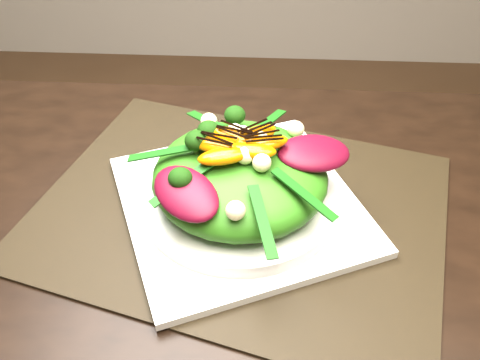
# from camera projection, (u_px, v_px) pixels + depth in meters

# --- Properties ---
(placemat) EXTENTS (0.53, 0.46, 0.00)m
(placemat) POSITION_uv_depth(u_px,v_px,m) (240.00, 208.00, 0.59)
(placemat) COLOR black
(placemat) RESTS_ON dining_table
(plate_base) EXTENTS (0.34, 0.34, 0.01)m
(plate_base) POSITION_uv_depth(u_px,v_px,m) (240.00, 204.00, 0.59)
(plate_base) COLOR silver
(plate_base) RESTS_ON placemat
(salad_bowl) EXTENTS (0.26, 0.26, 0.02)m
(salad_bowl) POSITION_uv_depth(u_px,v_px,m) (240.00, 195.00, 0.58)
(salad_bowl) COLOR silver
(salad_bowl) RESTS_ON plate_base
(lettuce_mound) EXTENTS (0.25, 0.25, 0.07)m
(lettuce_mound) POSITION_uv_depth(u_px,v_px,m) (240.00, 176.00, 0.56)
(lettuce_mound) COLOR #306E14
(lettuce_mound) RESTS_ON salad_bowl
(radicchio_leaf) EXTENTS (0.09, 0.07, 0.02)m
(radicchio_leaf) POSITION_uv_depth(u_px,v_px,m) (314.00, 153.00, 0.54)
(radicchio_leaf) COLOR #4A0717
(radicchio_leaf) RESTS_ON lettuce_mound
(orange_segment) EXTENTS (0.06, 0.03, 0.01)m
(orange_segment) POSITION_uv_depth(u_px,v_px,m) (233.00, 137.00, 0.55)
(orange_segment) COLOR #C65C03
(orange_segment) RESTS_ON lettuce_mound
(broccoli_floret) EXTENTS (0.04, 0.04, 0.03)m
(broccoli_floret) POSITION_uv_depth(u_px,v_px,m) (180.00, 130.00, 0.56)
(broccoli_floret) COLOR black
(broccoli_floret) RESTS_ON lettuce_mound
(macadamia_nut) EXTENTS (0.02, 0.02, 0.02)m
(macadamia_nut) POSITION_uv_depth(u_px,v_px,m) (263.00, 183.00, 0.50)
(macadamia_nut) COLOR #C5AF8B
(macadamia_nut) RESTS_ON lettuce_mound
(balsamic_drizzle) EXTENTS (0.05, 0.01, 0.00)m
(balsamic_drizzle) POSITION_uv_depth(u_px,v_px,m) (233.00, 131.00, 0.54)
(balsamic_drizzle) COLOR black
(balsamic_drizzle) RESTS_ON orange_segment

